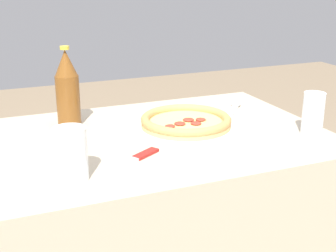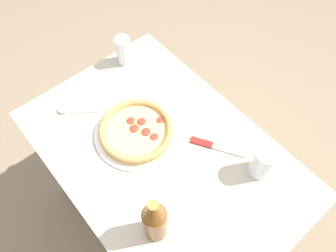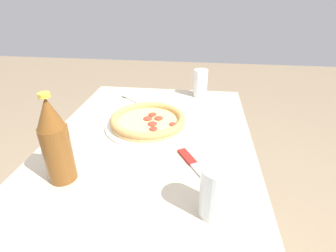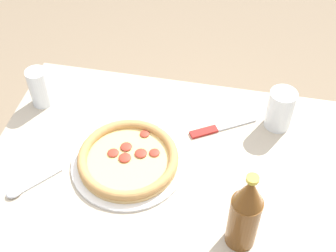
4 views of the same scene
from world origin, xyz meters
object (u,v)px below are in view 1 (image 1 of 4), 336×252
at_px(glass_mango_juice, 313,115).
at_px(beer_bottle, 67,89).
at_px(knife, 133,160).
at_px(pizza_margherita, 186,122).
at_px(glass_iced_tea, 71,157).
at_px(spoon, 235,107).

distance_m(glass_mango_juice, beer_bottle, 0.73).
bearing_deg(beer_bottle, knife, -75.50).
bearing_deg(knife, pizza_margherita, 38.48).
distance_m(glass_iced_tea, beer_bottle, 0.41).
bearing_deg(spoon, pizza_margherita, -151.78).
height_order(beer_bottle, spoon, beer_bottle).
height_order(pizza_margherita, spoon, pizza_margherita).
relative_size(glass_mango_juice, beer_bottle, 0.51).
height_order(glass_iced_tea, knife, glass_iced_tea).
relative_size(knife, spoon, 1.37).
bearing_deg(pizza_margherita, spoon, 28.22).
bearing_deg(glass_iced_tea, spoon, 29.70).
xyz_separation_m(knife, spoon, (0.47, 0.31, 0.00)).
relative_size(pizza_margherita, glass_iced_tea, 2.49).
bearing_deg(pizza_margherita, glass_iced_tea, -149.40).
distance_m(knife, spoon, 0.56).
xyz_separation_m(pizza_margherita, spoon, (0.24, 0.13, -0.01)).
height_order(glass_mango_juice, beer_bottle, beer_bottle).
bearing_deg(knife, spoon, 33.49).
relative_size(glass_iced_tea, knife, 0.67).
xyz_separation_m(beer_bottle, spoon, (0.56, -0.04, -0.11)).
xyz_separation_m(glass_iced_tea, knife, (0.16, 0.05, -0.05)).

